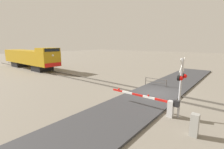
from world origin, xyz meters
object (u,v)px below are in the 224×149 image
crossing_signal (181,82)px  crossing_gate (161,104)px  guard_railing (156,81)px  locomotive (30,58)px  utility_cabinet (194,125)px

crossing_signal → crossing_gate: 2.06m
crossing_gate → guard_railing: size_ratio=2.11×
crossing_gate → guard_railing: bearing=26.9°
locomotive → utility_cabinet: bearing=-100.2°
crossing_signal → utility_cabinet: (-1.71, -1.31, -1.85)m
crossing_gate → locomotive: bearing=81.9°
crossing_gate → utility_cabinet: (-1.48, -2.43, -0.14)m
locomotive → guard_railing: 24.74m
locomotive → crossing_gate: 28.22m
crossing_signal → guard_railing: crossing_signal is taller
locomotive → utility_cabinet: size_ratio=13.29×
utility_cabinet → locomotive: bearing=79.8°
guard_railing → locomotive: bearing=96.2°
locomotive → crossing_gate: bearing=-98.1°
utility_cabinet → crossing_signal: bearing=37.3°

